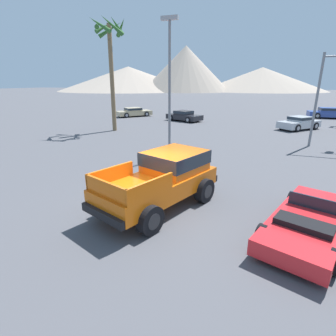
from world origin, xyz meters
TOP-DOWN VIEW (x-y plane):
  - ground_plane at (0.00, 0.00)m, footprint 320.00×320.00m
  - orange_pickup_truck at (0.31, 0.69)m, footprint 3.45×5.13m
  - red_convertible_car at (4.88, 0.20)m, footprint 3.16×4.79m
  - parked_car_tan at (-12.09, 22.94)m, footprint 4.21×4.44m
  - parked_car_silver at (6.56, 19.47)m, footprint 3.99×4.15m
  - parked_car_dark at (-4.98, 21.24)m, footprint 4.39×3.22m
  - parked_car_blue at (10.80, 29.34)m, footprint 4.69×2.22m
  - street_lamp_post at (-1.57, 6.60)m, footprint 0.90×0.24m
  - palm_tree_tall at (-9.10, 13.26)m, footprint 3.07×3.10m
  - distant_mountain_range at (-33.60, 118.21)m, footprint 123.46×79.46m

SIDE VIEW (x-z plane):
  - ground_plane at x=0.00m, z-range 0.00..0.00m
  - red_convertible_car at x=4.88m, z-range -0.10..0.89m
  - parked_car_tan at x=-12.09m, z-range 0.02..1.11m
  - parked_car_dark at x=-4.98m, z-range 0.01..1.13m
  - parked_car_silver at x=6.56m, z-range 0.02..1.19m
  - parked_car_blue at x=10.80m, z-range 0.01..1.26m
  - orange_pickup_truck at x=0.31m, z-range 0.12..1.96m
  - street_lamp_post at x=-1.57m, z-range 0.77..8.09m
  - distant_mountain_range at x=-33.60m, z-range -3.03..16.19m
  - palm_tree_tall at x=-9.10m, z-range 2.27..11.38m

